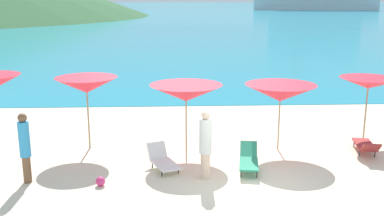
% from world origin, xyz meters
% --- Properties ---
extents(ground_plane, '(50.00, 100.00, 0.30)m').
position_xyz_m(ground_plane, '(0.00, 10.00, -0.15)').
color(ground_plane, beige).
extents(ocean_water, '(650.00, 440.00, 0.02)m').
position_xyz_m(ocean_water, '(0.00, 229.26, 0.01)').
color(ocean_water, teal).
rests_on(ocean_water, ground_plane).
extents(umbrella_3, '(2.09, 2.09, 2.36)m').
position_xyz_m(umbrella_3, '(-4.59, 3.52, 2.10)').
color(umbrella_3, '#9E7F59').
rests_on(umbrella_3, ground_plane).
extents(umbrella_4, '(2.30, 2.30, 2.19)m').
position_xyz_m(umbrella_4, '(-1.43, 3.01, 1.93)').
color(umbrella_4, '#9E7F59').
rests_on(umbrella_4, ground_plane).
extents(umbrella_5, '(2.34, 2.34, 2.16)m').
position_xyz_m(umbrella_5, '(1.55, 3.09, 1.88)').
color(umbrella_5, '#9E7F59').
rests_on(umbrella_5, ground_plane).
extents(umbrella_6, '(1.99, 1.99, 2.18)m').
position_xyz_m(umbrella_6, '(4.78, 4.00, 1.99)').
color(umbrella_6, '#9E7F59').
rests_on(umbrella_6, ground_plane).
extents(lounge_chair_1, '(0.85, 1.79, 0.60)m').
position_xyz_m(lounge_chair_1, '(4.22, 2.53, 0.28)').
color(lounge_chair_1, '#A53333').
rests_on(lounge_chair_1, ground_plane).
extents(lounge_chair_5, '(1.05, 1.44, 0.66)m').
position_xyz_m(lounge_chair_5, '(-2.16, 1.54, 0.27)').
color(lounge_chair_5, white).
rests_on(lounge_chair_5, ground_plane).
extents(lounge_chair_6, '(0.74, 1.63, 0.63)m').
position_xyz_m(lounge_chair_6, '(0.31, 1.38, 0.32)').
color(lounge_chair_6, '#268C66').
rests_on(lounge_chair_6, ground_plane).
extents(beachgoer_0, '(0.34, 0.34, 1.90)m').
position_xyz_m(beachgoer_0, '(-0.99, 0.80, 1.02)').
color(beachgoer_0, beige).
rests_on(beachgoer_0, ground_plane).
extents(beachgoer_4, '(0.29, 0.29, 1.91)m').
position_xyz_m(beachgoer_4, '(-5.76, 0.74, 1.04)').
color(beachgoer_4, brown).
rests_on(beachgoer_4, ground_plane).
extents(beach_ball, '(0.25, 0.25, 0.25)m').
position_xyz_m(beach_ball, '(-3.77, 0.40, 0.13)').
color(beach_ball, '#D83372').
rests_on(beach_ball, ground_plane).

